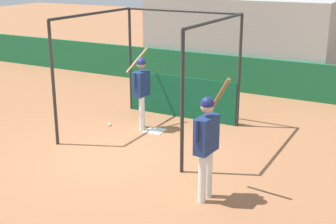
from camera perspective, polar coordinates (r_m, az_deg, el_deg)
ground_plane at (r=9.77m, az=-6.37°, el=-5.19°), size 60.00×60.00×0.00m
outfield_wall at (r=14.68m, az=6.88°, el=4.80°), size 24.00×0.12×1.10m
bleacher_section at (r=16.06m, az=9.20°, el=8.83°), size 5.95×3.20×2.78m
batting_cage at (r=11.23m, az=0.21°, el=4.30°), size 3.11×3.07×2.72m
home_plate at (r=11.06m, az=-1.61°, el=-2.30°), size 0.44×0.44×0.02m
player_batter at (r=10.94m, az=-3.27°, el=3.07°), size 0.51×0.87×1.86m
player_waiting at (r=7.57m, az=4.73°, el=-3.21°), size 0.50×0.83×2.06m
baseball at (r=11.48m, az=-7.14°, el=-1.52°), size 0.07×0.07×0.07m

